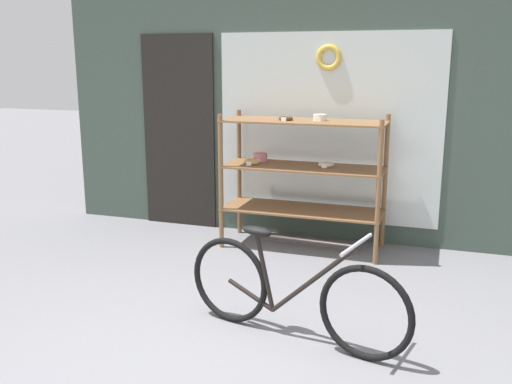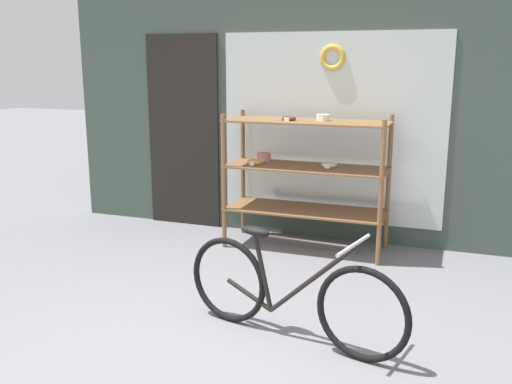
{
  "view_description": "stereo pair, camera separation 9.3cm",
  "coord_description": "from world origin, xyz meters",
  "views": [
    {
      "loc": [
        1.37,
        -2.87,
        1.83
      ],
      "look_at": [
        0.03,
        1.08,
        0.86
      ],
      "focal_mm": 40.0,
      "sensor_mm": 36.0,
      "label": 1
    },
    {
      "loc": [
        1.46,
        -2.84,
        1.83
      ],
      "look_at": [
        0.03,
        1.08,
        0.86
      ],
      "focal_mm": 40.0,
      "sensor_mm": 36.0,
      "label": 2
    }
  ],
  "objects": [
    {
      "name": "bicycle",
      "position": [
        0.46,
        0.53,
        0.34
      ],
      "size": [
        1.6,
        0.53,
        0.75
      ],
      "rotation": [
        0.0,
        0.0,
        -0.23
      ],
      "color": "black",
      "rests_on": "ground_plane"
    },
    {
      "name": "storefront_facade",
      "position": [
        -0.04,
        2.84,
        1.73
      ],
      "size": [
        5.5,
        0.13,
        3.55
      ],
      "color": "#3D4C42",
      "rests_on": "ground_plane"
    },
    {
      "name": "ground_plane",
      "position": [
        0.0,
        0.0,
        0.0
      ],
      "size": [
        30.0,
        30.0,
        0.0
      ],
      "primitive_type": "plane",
      "color": "slate"
    },
    {
      "name": "display_case",
      "position": [
        0.03,
        2.43,
        0.81
      ],
      "size": [
        1.56,
        0.56,
        1.33
      ],
      "color": "brown",
      "rests_on": "ground_plane"
    }
  ]
}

